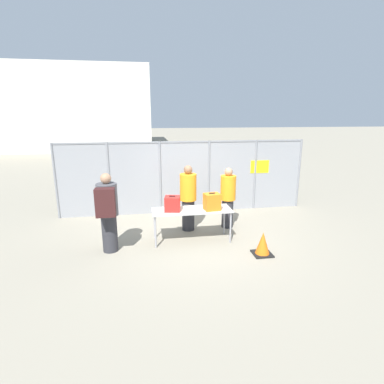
{
  "coord_description": "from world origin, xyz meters",
  "views": [
    {
      "loc": [
        -1.23,
        -6.72,
        2.96
      ],
      "look_at": [
        -0.04,
        0.51,
        1.05
      ],
      "focal_mm": 28.0,
      "sensor_mm": 36.0,
      "label": 1
    }
  ],
  "objects_px": {
    "security_worker_far": "(228,197)",
    "traffic_cone": "(263,244)",
    "inspection_table": "(192,212)",
    "utility_trailer": "(192,180)",
    "traveler_hooded": "(108,210)",
    "security_worker_near": "(188,197)",
    "suitcase_red": "(172,204)",
    "suitcase_orange": "(212,202)"
  },
  "relations": [
    {
      "from": "traffic_cone",
      "to": "traveler_hooded",
      "type": "bearing_deg",
      "value": 168.53
    },
    {
      "from": "suitcase_red",
      "to": "security_worker_near",
      "type": "relative_size",
      "value": 0.23
    },
    {
      "from": "security_worker_far",
      "to": "utility_trailer",
      "type": "xyz_separation_m",
      "value": [
        -0.31,
        4.02,
        -0.41
      ]
    },
    {
      "from": "security_worker_far",
      "to": "traffic_cone",
      "type": "relative_size",
      "value": 3.17
    },
    {
      "from": "traffic_cone",
      "to": "utility_trailer",
      "type": "bearing_deg",
      "value": 96.15
    },
    {
      "from": "traffic_cone",
      "to": "suitcase_red",
      "type": "bearing_deg",
      "value": 152.13
    },
    {
      "from": "security_worker_near",
      "to": "utility_trailer",
      "type": "distance_m",
      "value": 4.14
    },
    {
      "from": "inspection_table",
      "to": "security_worker_far",
      "type": "relative_size",
      "value": 1.16
    },
    {
      "from": "suitcase_orange",
      "to": "security_worker_far",
      "type": "bearing_deg",
      "value": 52.72
    },
    {
      "from": "security_worker_near",
      "to": "utility_trailer",
      "type": "bearing_deg",
      "value": -93.37
    },
    {
      "from": "suitcase_red",
      "to": "security_worker_far",
      "type": "distance_m",
      "value": 1.72
    },
    {
      "from": "inspection_table",
      "to": "traveler_hooded",
      "type": "distance_m",
      "value": 1.92
    },
    {
      "from": "security_worker_near",
      "to": "security_worker_far",
      "type": "height_order",
      "value": "security_worker_near"
    },
    {
      "from": "suitcase_red",
      "to": "traveler_hooded",
      "type": "relative_size",
      "value": 0.22
    },
    {
      "from": "security_worker_far",
      "to": "security_worker_near",
      "type": "bearing_deg",
      "value": 16.07
    },
    {
      "from": "traveler_hooded",
      "to": "security_worker_near",
      "type": "distance_m",
      "value": 2.17
    },
    {
      "from": "traveler_hooded",
      "to": "traffic_cone",
      "type": "distance_m",
      "value": 3.42
    },
    {
      "from": "security_worker_far",
      "to": "traffic_cone",
      "type": "height_order",
      "value": "security_worker_far"
    },
    {
      "from": "security_worker_near",
      "to": "utility_trailer",
      "type": "xyz_separation_m",
      "value": [
        0.75,
        4.05,
        -0.46
      ]
    },
    {
      "from": "traveler_hooded",
      "to": "utility_trailer",
      "type": "bearing_deg",
      "value": 77.18
    },
    {
      "from": "security_worker_far",
      "to": "utility_trailer",
      "type": "height_order",
      "value": "security_worker_far"
    },
    {
      "from": "traveler_hooded",
      "to": "security_worker_near",
      "type": "relative_size",
      "value": 1.03
    },
    {
      "from": "suitcase_orange",
      "to": "security_worker_far",
      "type": "xyz_separation_m",
      "value": [
        0.62,
        0.82,
        -0.14
      ]
    },
    {
      "from": "traffic_cone",
      "to": "suitcase_orange",
      "type": "bearing_deg",
      "value": 135.62
    },
    {
      "from": "suitcase_red",
      "to": "traveler_hooded",
      "type": "xyz_separation_m",
      "value": [
        -1.42,
        -0.31,
        0.02
      ]
    },
    {
      "from": "inspection_table",
      "to": "security_worker_far",
      "type": "xyz_separation_m",
      "value": [
        1.09,
        0.73,
        0.12
      ]
    },
    {
      "from": "traveler_hooded",
      "to": "security_worker_far",
      "type": "xyz_separation_m",
      "value": [
        2.97,
        1.06,
        -0.13
      ]
    },
    {
      "from": "security_worker_far",
      "to": "suitcase_red",
      "type": "bearing_deg",
      "value": 40.56
    },
    {
      "from": "traveler_hooded",
      "to": "traffic_cone",
      "type": "relative_size",
      "value": 3.45
    },
    {
      "from": "suitcase_orange",
      "to": "security_worker_far",
      "type": "distance_m",
      "value": 1.04
    },
    {
      "from": "traveler_hooded",
      "to": "security_worker_near",
      "type": "height_order",
      "value": "traveler_hooded"
    },
    {
      "from": "suitcase_red",
      "to": "inspection_table",
      "type": "bearing_deg",
      "value": 1.55
    },
    {
      "from": "suitcase_red",
      "to": "security_worker_far",
      "type": "height_order",
      "value": "security_worker_far"
    },
    {
      "from": "suitcase_orange",
      "to": "traveler_hooded",
      "type": "relative_size",
      "value": 0.23
    },
    {
      "from": "suitcase_red",
      "to": "security_worker_far",
      "type": "relative_size",
      "value": 0.24
    },
    {
      "from": "suitcase_red",
      "to": "traffic_cone",
      "type": "height_order",
      "value": "suitcase_red"
    },
    {
      "from": "security_worker_near",
      "to": "traveler_hooded",
      "type": "bearing_deg",
      "value": 35.75
    },
    {
      "from": "inspection_table",
      "to": "utility_trailer",
      "type": "xyz_separation_m",
      "value": [
        0.77,
        4.76,
        -0.29
      ]
    },
    {
      "from": "inspection_table",
      "to": "utility_trailer",
      "type": "bearing_deg",
      "value": 80.77
    },
    {
      "from": "traveler_hooded",
      "to": "security_worker_near",
      "type": "xyz_separation_m",
      "value": [
        1.9,
        1.04,
        -0.08
      ]
    },
    {
      "from": "suitcase_orange",
      "to": "security_worker_near",
      "type": "relative_size",
      "value": 0.24
    },
    {
      "from": "suitcase_orange",
      "to": "traffic_cone",
      "type": "relative_size",
      "value": 0.81
    }
  ]
}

